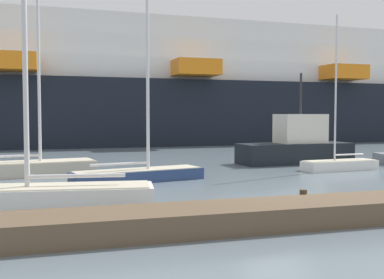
{
  "coord_description": "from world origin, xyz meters",
  "views": [
    {
      "loc": [
        -7.75,
        -15.42,
        3.27
      ],
      "look_at": [
        0.0,
        10.79,
        1.8
      ],
      "focal_mm": 43.33,
      "sensor_mm": 36.0,
      "label": 1
    }
  ],
  "objects_px": {
    "sailboat_2": "(30,165)",
    "cruise_ship": "(170,89)",
    "sailboat_1": "(340,163)",
    "sailboat_4": "(139,170)",
    "fishing_boat_0": "(297,145)",
    "sailboat_3": "(45,193)"
  },
  "relations": [
    {
      "from": "sailboat_2",
      "to": "cruise_ship",
      "type": "height_order",
      "value": "cruise_ship"
    },
    {
      "from": "sailboat_2",
      "to": "sailboat_4",
      "type": "distance_m",
      "value": 6.36
    },
    {
      "from": "sailboat_3",
      "to": "cruise_ship",
      "type": "height_order",
      "value": "cruise_ship"
    },
    {
      "from": "cruise_ship",
      "to": "sailboat_3",
      "type": "bearing_deg",
      "value": -110.96
    },
    {
      "from": "fishing_boat_0",
      "to": "cruise_ship",
      "type": "height_order",
      "value": "cruise_ship"
    },
    {
      "from": "sailboat_1",
      "to": "sailboat_4",
      "type": "relative_size",
      "value": 0.74
    },
    {
      "from": "sailboat_1",
      "to": "cruise_ship",
      "type": "relative_size",
      "value": 0.07
    },
    {
      "from": "sailboat_2",
      "to": "sailboat_4",
      "type": "xyz_separation_m",
      "value": [
        5.21,
        -3.64,
        -0.03
      ]
    },
    {
      "from": "sailboat_2",
      "to": "fishing_boat_0",
      "type": "bearing_deg",
      "value": -3.05
    },
    {
      "from": "sailboat_2",
      "to": "sailboat_3",
      "type": "bearing_deg",
      "value": -93.62
    },
    {
      "from": "sailboat_4",
      "to": "cruise_ship",
      "type": "xyz_separation_m",
      "value": [
        9.48,
        32.08,
        5.76
      ]
    },
    {
      "from": "sailboat_4",
      "to": "sailboat_3",
      "type": "bearing_deg",
      "value": -136.6
    },
    {
      "from": "sailboat_4",
      "to": "cruise_ship",
      "type": "relative_size",
      "value": 0.1
    },
    {
      "from": "sailboat_1",
      "to": "fishing_boat_0",
      "type": "height_order",
      "value": "sailboat_1"
    },
    {
      "from": "sailboat_4",
      "to": "fishing_boat_0",
      "type": "xyz_separation_m",
      "value": [
        11.69,
        5.45,
        0.63
      ]
    },
    {
      "from": "sailboat_1",
      "to": "sailboat_3",
      "type": "relative_size",
      "value": 0.65
    },
    {
      "from": "sailboat_1",
      "to": "sailboat_4",
      "type": "bearing_deg",
      "value": 0.89
    },
    {
      "from": "sailboat_1",
      "to": "sailboat_2",
      "type": "xyz_separation_m",
      "value": [
        -17.37,
        2.43,
        0.17
      ]
    },
    {
      "from": "sailboat_1",
      "to": "fishing_boat_0",
      "type": "bearing_deg",
      "value": -88.49
    },
    {
      "from": "sailboat_4",
      "to": "fishing_boat_0",
      "type": "bearing_deg",
      "value": 12.19
    },
    {
      "from": "sailboat_2",
      "to": "cruise_ship",
      "type": "xyz_separation_m",
      "value": [
        14.69,
        28.44,
        5.73
      ]
    },
    {
      "from": "sailboat_1",
      "to": "cruise_ship",
      "type": "height_order",
      "value": "cruise_ship"
    }
  ]
}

